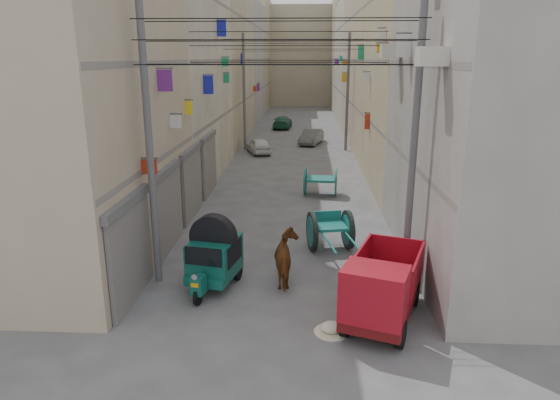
# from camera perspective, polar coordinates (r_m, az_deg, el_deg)

# --- Properties ---
(building_row_left) EXTENTS (8.00, 62.00, 14.00)m
(building_row_left) POSITION_cam_1_polar(r_m,az_deg,el_deg) (42.42, -9.30, 15.89)
(building_row_left) COLOR tan
(building_row_left) RESTS_ON ground
(building_row_right) EXTENTS (8.00, 62.00, 14.00)m
(building_row_right) POSITION_cam_1_polar(r_m,az_deg,el_deg) (42.17, 13.35, 15.68)
(building_row_right) COLOR gray
(building_row_right) RESTS_ON ground
(end_cap_building) EXTENTS (22.00, 10.00, 13.00)m
(end_cap_building) POSITION_cam_1_polar(r_m,az_deg,el_deg) (73.41, 2.41, 16.06)
(end_cap_building) COLOR tan
(end_cap_building) RESTS_ON ground
(shutters_left) EXTENTS (0.18, 14.40, 2.88)m
(shutters_left) POSITION_cam_1_polar(r_m,az_deg,el_deg) (19.00, -11.23, 0.77)
(shutters_left) COLOR #4B4A4F
(shutters_left) RESTS_ON ground
(signboards) EXTENTS (8.22, 40.52, 5.67)m
(signboards) POSITION_cam_1_polar(r_m,az_deg,el_deg) (29.22, 1.52, 10.18)
(signboards) COLOR orange
(signboards) RESTS_ON ground
(ac_units) EXTENTS (0.70, 6.55, 3.35)m
(ac_units) POSITION_cam_1_polar(r_m,az_deg,el_deg) (15.40, 14.86, 19.42)
(ac_units) COLOR beige
(ac_units) RESTS_ON ground
(utility_poles) EXTENTS (7.40, 22.20, 8.00)m
(utility_poles) POSITION_cam_1_polar(r_m,az_deg,el_deg) (24.53, 1.28, 10.41)
(utility_poles) COLOR #535355
(utility_poles) RESTS_ON ground
(overhead_cables) EXTENTS (7.40, 22.52, 1.12)m
(overhead_cables) POSITION_cam_1_polar(r_m,az_deg,el_deg) (21.82, 1.13, 17.00)
(overhead_cables) COLOR black
(overhead_cables) RESTS_ON ground
(auto_rickshaw) EXTENTS (1.65, 2.41, 1.64)m
(auto_rickshaw) POSITION_cam_1_polar(r_m,az_deg,el_deg) (14.42, -7.56, -6.21)
(auto_rickshaw) COLOR black
(auto_rickshaw) RESTS_ON ground
(tonga_cart) EXTENTS (1.69, 3.16, 1.35)m
(tonga_cart) POSITION_cam_1_polar(r_m,az_deg,el_deg) (17.16, 5.75, -3.41)
(tonga_cart) COLOR black
(tonga_cart) RESTS_ON ground
(mini_truck) EXTENTS (2.50, 3.61, 1.86)m
(mini_truck) POSITION_cam_1_polar(r_m,az_deg,el_deg) (12.47, 11.40, -10.45)
(mini_truck) COLOR black
(mini_truck) RESTS_ON ground
(second_cart) EXTENTS (1.66, 1.49, 1.36)m
(second_cart) POSITION_cam_1_polar(r_m,az_deg,el_deg) (23.88, 4.67, 2.24)
(second_cart) COLOR #16625C
(second_cart) RESTS_ON ground
(feed_sack) EXTENTS (0.53, 0.42, 0.27)m
(feed_sack) POSITION_cam_1_polar(r_m,az_deg,el_deg) (12.43, 5.91, -14.26)
(feed_sack) COLOR beige
(feed_sack) RESTS_ON ground
(horse) EXTENTS (1.01, 1.83, 1.47)m
(horse) POSITION_cam_1_polar(r_m,az_deg,el_deg) (14.61, 0.93, -6.73)
(horse) COLOR brown
(horse) RESTS_ON ground
(distant_car_white) EXTENTS (2.18, 3.39, 1.07)m
(distant_car_white) POSITION_cam_1_polar(r_m,az_deg,el_deg) (34.55, -2.46, 6.23)
(distant_car_white) COLOR silver
(distant_car_white) RESTS_ON ground
(distant_car_grey) EXTENTS (2.04, 3.62, 1.13)m
(distant_car_grey) POSITION_cam_1_polar(r_m,az_deg,el_deg) (38.32, 3.60, 7.22)
(distant_car_grey) COLOR #565B58
(distant_car_grey) RESTS_ON ground
(distant_car_green) EXTENTS (1.79, 3.96, 1.13)m
(distant_car_green) POSITION_cam_1_polar(r_m,az_deg,el_deg) (47.06, 0.29, 8.88)
(distant_car_green) COLOR #205E40
(distant_car_green) RESTS_ON ground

